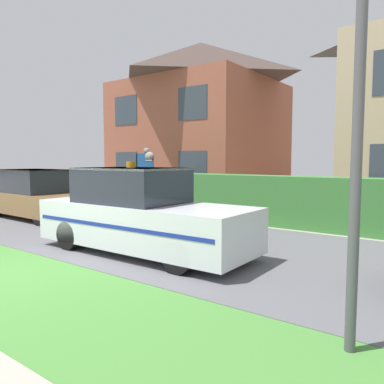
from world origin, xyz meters
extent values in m
cube|color=#5B5B60|center=(0.00, 3.78, 0.01)|extent=(28.00, 5.22, 0.01)
cube|color=#3D7F38|center=(0.90, 6.99, 0.69)|extent=(12.80, 0.78, 1.38)
cylinder|color=black|center=(2.31, 1.84, 0.30)|extent=(0.58, 0.21, 0.57)
cylinder|color=black|center=(2.28, 3.22, 0.30)|extent=(0.58, 0.21, 0.57)
cylinder|color=black|center=(-0.48, 1.80, 0.30)|extent=(0.58, 0.21, 0.57)
cylinder|color=black|center=(-0.50, 3.18, 0.30)|extent=(0.58, 0.21, 0.57)
cube|color=silver|center=(0.90, 2.51, 0.57)|extent=(4.52, 1.66, 0.81)
cube|color=#232833|center=(0.59, 2.50, 1.32)|extent=(2.03, 1.46, 0.68)
cube|color=silver|center=(0.59, 2.50, 1.64)|extent=(2.03, 1.46, 0.04)
cube|color=navy|center=(0.92, 1.72, 0.63)|extent=(4.27, 0.08, 0.07)
cube|color=navy|center=(0.89, 3.30, 0.63)|extent=(4.27, 0.08, 0.07)
cylinder|color=orange|center=(0.59, 2.50, 1.72)|extent=(0.19, 0.19, 0.12)
ellipsoid|color=gray|center=(1.07, 2.53, 1.87)|extent=(0.23, 0.17, 0.18)
ellipsoid|color=white|center=(0.99, 2.54, 1.86)|extent=(0.07, 0.09, 0.10)
sphere|color=gray|center=(0.98, 2.54, 1.99)|extent=(0.11, 0.11, 0.11)
cone|color=gray|center=(0.98, 2.57, 2.03)|extent=(0.04, 0.04, 0.04)
cone|color=gray|center=(0.97, 2.51, 2.03)|extent=(0.04, 0.04, 0.04)
cylinder|color=gray|center=(1.13, 2.44, 1.80)|extent=(0.18, 0.05, 0.03)
cylinder|color=black|center=(-3.49, 3.00, 0.31)|extent=(0.59, 0.22, 0.59)
cylinder|color=black|center=(-3.45, 4.45, 0.31)|extent=(0.59, 0.22, 0.59)
cylinder|color=black|center=(-6.21, 4.52, 0.31)|extent=(0.59, 0.22, 0.59)
cube|color=olive|center=(-4.85, 3.76, 0.49)|extent=(4.50, 1.77, 0.63)
cube|color=#232833|center=(-5.11, 3.77, 1.16)|extent=(2.38, 1.55, 0.71)
cube|color=olive|center=(-5.11, 3.77, 1.50)|extent=(2.38, 1.55, 0.04)
cube|color=#93513D|center=(-4.79, 12.43, 2.73)|extent=(6.82, 6.36, 5.46)
pyramid|color=#473833|center=(-4.79, 12.43, 6.46)|extent=(7.16, 6.68, 2.00)
cube|color=navy|center=(-5.52, 9.24, 1.05)|extent=(1.00, 0.02, 2.10)
cube|color=#333D47|center=(-6.67, 9.24, 1.53)|extent=(1.40, 0.02, 1.30)
cube|color=#333D47|center=(-2.92, 9.24, 1.53)|extent=(1.40, 0.02, 1.30)
cube|color=#333D47|center=(-6.67, 9.24, 4.04)|extent=(1.40, 0.02, 1.30)
cube|color=#333D47|center=(-2.92, 9.24, 4.04)|extent=(1.40, 0.02, 1.30)
cylinder|color=#4C4C51|center=(5.11, 0.94, 2.71)|extent=(0.10, 0.10, 5.42)
camera|label=1|loc=(5.95, -2.68, 1.81)|focal=35.00mm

